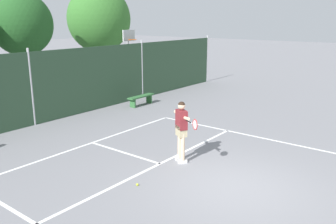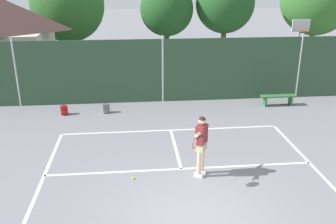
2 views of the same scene
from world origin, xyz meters
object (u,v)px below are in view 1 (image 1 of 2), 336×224
at_px(tennis_player, 182,126).
at_px(courtside_bench, 141,98).
at_px(basketball_hoop, 129,53).
at_px(tennis_ball, 137,185).

relative_size(tennis_player, courtside_bench, 1.16).
xyz_separation_m(basketball_hoop, tennis_ball, (-8.47, -8.40, -2.28)).
height_order(basketball_hoop, tennis_ball, basketball_hoop).
height_order(basketball_hoop, tennis_player, basketball_hoop).
height_order(tennis_ball, courtside_bench, courtside_bench).
bearing_deg(basketball_hoop, courtside_bench, -125.91).
height_order(basketball_hoop, courtside_bench, basketball_hoop).
bearing_deg(basketball_hoop, tennis_ball, -135.26).
relative_size(basketball_hoop, tennis_ball, 53.79).
distance_m(tennis_player, courtside_bench, 7.47).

